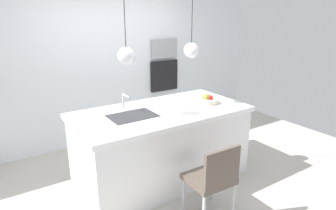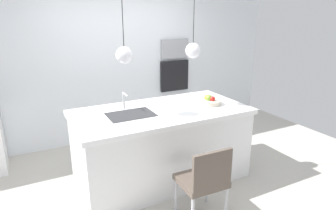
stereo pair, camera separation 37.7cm
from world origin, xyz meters
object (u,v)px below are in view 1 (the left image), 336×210
oven (164,76)px  fruit_bowl (207,100)px  microwave (164,49)px  chair_near (213,177)px

oven → fruit_bowl: bearing=-102.3°
microwave → oven: bearing=0.0°
fruit_bowl → oven: oven is taller
fruit_bowl → oven: 1.70m
microwave → oven: size_ratio=0.96×
fruit_bowl → microwave: size_ratio=0.56×
chair_near → microwave: bearing=68.0°
microwave → oven: (0.00, 0.00, -0.50)m
fruit_bowl → microwave: microwave is taller
fruit_bowl → oven: (0.36, 1.66, 0.01)m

